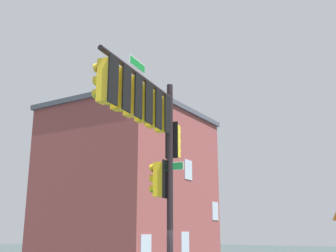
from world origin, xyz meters
TOP-DOWN VIEW (x-y plane):
  - signal_pole_assembly at (1.43, 0.13)m, footprint 4.94×1.48m
  - brick_building at (-10.15, -9.05)m, footprint 10.00×8.29m

SIDE VIEW (x-z plane):
  - brick_building at x=-10.15m, z-range 0.01..10.04m
  - signal_pole_assembly at x=1.43m, z-range 1.77..9.02m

